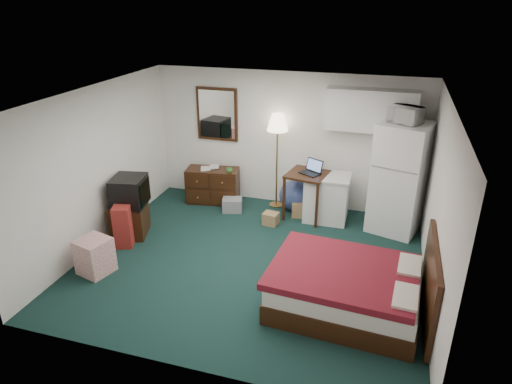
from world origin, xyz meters
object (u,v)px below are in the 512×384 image
(dresser, at_px, (213,185))
(bed, at_px, (345,289))
(tv_stand, at_px, (129,219))
(kitchen_counter, at_px, (326,199))
(desk, at_px, (306,195))
(fridge, at_px, (399,178))
(suitcase, at_px, (124,224))
(floor_lamp, at_px, (277,161))

(dresser, relative_size, bed, 0.54)
(tv_stand, bearing_deg, kitchen_counter, 8.62)
(dresser, relative_size, kitchen_counter, 1.21)
(desk, relative_size, fridge, 0.45)
(fridge, xyz_separation_m, tv_stand, (-4.24, -1.47, -0.66))
(tv_stand, distance_m, suitcase, 0.32)
(dresser, bearing_deg, suitcase, -119.95)
(bed, bearing_deg, floor_lamp, 124.51)
(desk, relative_size, kitchen_counter, 1.05)
(dresser, distance_m, fridge, 3.44)
(bed, xyz_separation_m, suitcase, (-3.59, 0.66, 0.06))
(desk, bearing_deg, bed, -58.11)
(kitchen_counter, relative_size, suitcase, 1.18)
(dresser, relative_size, tv_stand, 1.64)
(dresser, height_order, desk, desk)
(desk, xyz_separation_m, kitchen_counter, (0.36, 0.00, -0.02))
(kitchen_counter, height_order, fridge, fridge)
(tv_stand, bearing_deg, suitcase, -89.80)
(kitchen_counter, xyz_separation_m, bed, (0.62, -2.44, -0.12))
(kitchen_counter, xyz_separation_m, tv_stand, (-3.06, -1.48, -0.13))
(kitchen_counter, distance_m, fridge, 1.29)
(desk, distance_m, bed, 2.63)
(floor_lamp, xyz_separation_m, suitcase, (-1.98, -2.10, -0.55))
(floor_lamp, relative_size, tv_stand, 2.96)
(fridge, bearing_deg, floor_lamp, -171.99)
(dresser, xyz_separation_m, desk, (1.86, -0.14, 0.09))
(dresser, distance_m, tv_stand, 1.83)
(dresser, relative_size, fridge, 0.53)
(desk, xyz_separation_m, tv_stand, (-2.71, -1.48, -0.15))
(suitcase, bearing_deg, bed, -30.13)
(floor_lamp, distance_m, desk, 0.85)
(dresser, distance_m, suitcase, 2.07)
(fridge, bearing_deg, desk, -163.75)
(floor_lamp, relative_size, bed, 0.98)
(desk, height_order, suitcase, desk)
(fridge, height_order, suitcase, fridge)
(floor_lamp, xyz_separation_m, fridge, (2.17, -0.33, 0.04))
(floor_lamp, distance_m, kitchen_counter, 1.15)
(fridge, bearing_deg, kitchen_counter, -164.09)
(suitcase, bearing_deg, kitchen_counter, 11.23)
(floor_lamp, height_order, kitchen_counter, floor_lamp)
(dresser, height_order, kitchen_counter, kitchen_counter)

